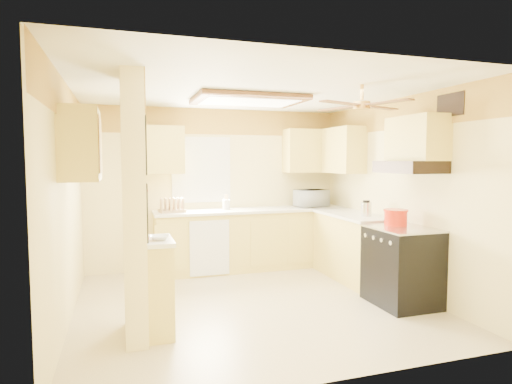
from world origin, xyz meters
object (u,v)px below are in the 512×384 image
object	(u,v)px
kettle	(366,209)
dutch_oven	(396,217)
bowl	(160,238)
microwave	(311,198)
stove	(402,266)

from	to	relation	value
kettle	dutch_oven	bearing A→B (deg)	-91.38
bowl	dutch_oven	xyz separation A→B (m)	(2.82, 0.24, 0.05)
microwave	kettle	distance (m)	1.31
microwave	dutch_oven	xyz separation A→B (m)	(0.19, -1.97, -0.07)
bowl	kettle	bearing A→B (deg)	17.99
kettle	microwave	bearing A→B (deg)	99.16
stove	microwave	world-z (taller)	microwave
microwave	kettle	bearing A→B (deg)	89.64
stove	dutch_oven	distance (m)	0.58
bowl	kettle	distance (m)	2.98
stove	microwave	size ratio (longest dim) A/B	1.82
stove	microwave	distance (m)	2.24
stove	microwave	bearing A→B (deg)	94.42
microwave	bowl	xyz separation A→B (m)	(-2.62, -2.22, -0.12)
stove	dutch_oven	world-z (taller)	dutch_oven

